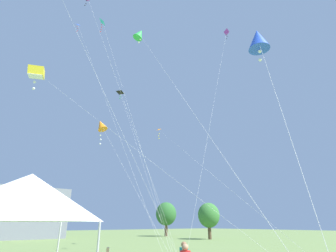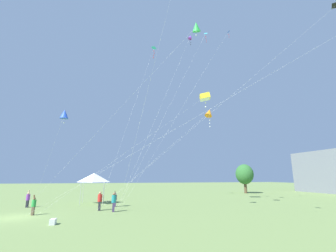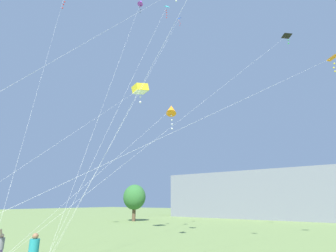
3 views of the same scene
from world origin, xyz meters
The scene contains 12 objects.
tree_near_right centered at (27.16, 32.08, 4.01)m, with size 4.12×3.71×6.21m.
tree_far_left centered at (28.48, 45.97, 4.63)m, with size 4.75×4.27×7.16m.
festival_tent centered at (-8.96, 5.49, 3.25)m, with size 2.98×2.98×3.83m.
kite_purple_delta_0 centered at (10.12, 12.67, 22.84)m, with size 11.96×4.68×23.76m.
kite_blue_delta_1 centered at (-3.15, 22.41, 22.72)m, with size 2.12×14.77×24.20m.
kite_black_delta_2 centered at (6.62, 30.39, 21.42)m, with size 9.99×24.56×21.94m.
kite_orange_diamond_3 centered at (-1.25, 18.68, 10.84)m, with size 1.83×12.93×11.53m.
kite_blue_diamond_5 centered at (-1.99, 2.58, 9.79)m, with size 5.35×3.92×10.28m.
kite_cyan_delta_7 centered at (-2.00, 18.80, 21.63)m, with size 1.16×10.97×22.51m.
kite_orange_delta_8 centered at (10.53, 25.57, 14.89)m, with size 11.91×25.86×15.46m.
kite_green_diamond_9 centered at (0.94, 16.51, 20.58)m, with size 8.30×18.54×21.30m.
kite_yellow_box_10 centered at (-6.83, 20.65, 14.97)m, with size 6.87×20.17×15.59m.
Camera 1 is at (-10.56, -1.92, 2.63)m, focal length 28.00 mm.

